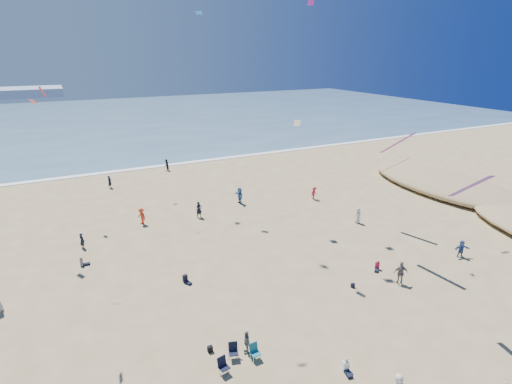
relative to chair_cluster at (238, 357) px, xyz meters
name	(u,v)px	position (x,y,z in m)	size (l,w,h in m)	color
ground	(289,377)	(2.10, -2.08, -0.50)	(220.00, 220.00, 0.00)	tan
ocean	(96,120)	(2.10, 92.92, -0.47)	(220.00, 100.00, 0.06)	#476B84
surf_line	(133,169)	(2.10, 42.92, -0.46)	(220.00, 1.20, 0.08)	white
standing_flyers	(240,221)	(7.61, 16.45, 0.36)	(35.91, 46.88, 1.92)	silver
seated_group	(278,301)	(4.72, 3.73, -0.08)	(22.24, 24.50, 0.84)	white
chair_cluster	(238,357)	(0.00, 0.00, 0.00)	(2.67, 1.53, 1.00)	black
black_backpack	(210,349)	(-1.05, 1.65, -0.31)	(0.30, 0.22, 0.38)	black
navy_bag	(353,285)	(10.85, 3.26, -0.33)	(0.28, 0.18, 0.34)	black
kites_aloft	(295,71)	(10.24, 11.29, 14.73)	(43.30, 43.38, 29.87)	#FF3F30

